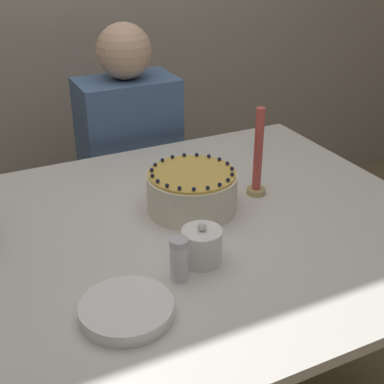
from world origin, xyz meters
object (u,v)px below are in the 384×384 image
(sugar_shaker, at_px, (179,259))
(cake, at_px, (192,191))
(sugar_bowl, at_px, (202,246))
(candle, at_px, (258,160))
(person_man_blue_shirt, at_px, (132,181))

(sugar_shaker, bearing_deg, cake, 58.99)
(sugar_bowl, relative_size, candle, 0.41)
(cake, bearing_deg, sugar_shaker, -121.01)
(sugar_shaker, xyz_separation_m, candle, (0.41, 0.31, 0.06))
(sugar_bowl, xyz_separation_m, person_man_blue_shirt, (0.15, 0.97, -0.28))
(cake, relative_size, sugar_shaker, 2.37)
(sugar_shaker, height_order, candle, candle)
(person_man_blue_shirt, bearing_deg, cake, 85.74)
(sugar_bowl, height_order, candle, candle)
(sugar_shaker, bearing_deg, sugar_bowl, 27.10)
(candle, bearing_deg, sugar_bowl, -141.39)
(cake, distance_m, candle, 0.24)
(cake, relative_size, candle, 0.94)
(sugar_bowl, distance_m, sugar_shaker, 0.09)
(person_man_blue_shirt, bearing_deg, sugar_shaker, 76.89)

